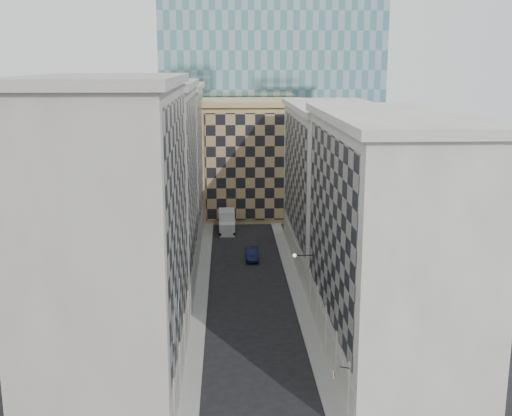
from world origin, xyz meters
name	(u,v)px	position (x,y,z in m)	size (l,w,h in m)	color
sidewalk_west	(201,295)	(-5.25, 30.00, 0.07)	(1.50, 100.00, 0.15)	gray
sidewalk_east	(298,293)	(5.25, 30.00, 0.07)	(1.50, 100.00, 0.15)	gray
bldg_left_a	(113,237)	(-10.88, 11.00, 11.82)	(10.80, 22.80, 23.70)	gray
bldg_left_b	(148,188)	(-10.88, 33.00, 11.32)	(10.80, 22.80, 22.70)	#98968D
bldg_left_c	(166,162)	(-10.88, 55.00, 10.83)	(10.80, 22.80, 21.70)	gray
bldg_right_a	(387,239)	(10.88, 15.00, 10.32)	(10.80, 26.80, 20.70)	#B0AAA1
bldg_right_b	(333,184)	(10.89, 42.00, 9.85)	(10.80, 28.80, 19.70)	#B0AAA1
tan_block	(253,158)	(2.00, 67.90, 9.44)	(16.80, 14.80, 18.80)	tan
church_tower	(239,49)	(0.00, 82.00, 26.95)	(7.20, 7.20, 51.50)	#2F2924
flagpoles_left	(177,309)	(-5.90, 6.00, 8.00)	(0.10, 6.33, 2.33)	gray
bracket_lamp	(296,255)	(4.38, 24.00, 6.20)	(1.98, 0.36, 0.36)	black
box_truck	(227,223)	(-2.40, 56.58, 1.37)	(2.44, 5.79, 3.15)	#BEBEBE
dark_car	(252,254)	(0.75, 42.62, 0.74)	(1.57, 4.51, 1.49)	black
shop_sign	(335,372)	(4.98, 4.37, 3.84)	(1.18, 0.60, 0.69)	black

